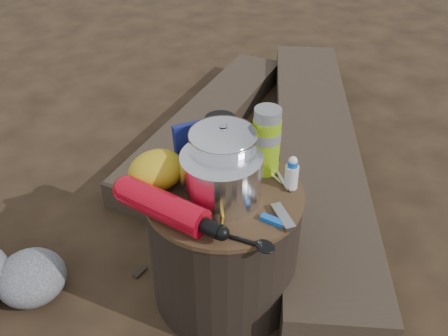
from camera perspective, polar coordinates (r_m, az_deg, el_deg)
ground at (r=1.63m, az=0.00°, el=-13.78°), size 60.00×60.00×0.00m
stump at (r=1.48m, az=0.00°, el=-8.80°), size 0.43×0.43×0.40m
log_main at (r=2.11m, az=10.47°, el=1.96°), size 1.44×1.60×0.16m
log_small at (r=2.32m, az=-1.85°, el=5.41°), size 1.27×0.85×0.11m
foil_windscreen at (r=1.29m, az=-0.30°, el=-0.98°), size 0.21×0.21×0.13m
camping_pot at (r=1.33m, az=-0.10°, el=1.56°), size 0.18×0.18×0.18m
fuel_bottle at (r=1.25m, az=-6.99°, el=-4.40°), size 0.18×0.32×0.08m
thermos at (r=1.37m, az=4.88°, el=3.10°), size 0.08×0.08×0.20m
travel_mug at (r=1.45m, az=-0.39°, el=3.50°), size 0.09×0.09×0.13m
stuff_sack at (r=1.34m, az=-7.78°, el=-0.28°), size 0.16×0.13×0.11m
food_pouch at (r=1.40m, az=-3.52°, el=2.57°), size 0.11×0.05×0.14m
lighter at (r=1.25m, az=5.61°, el=-6.00°), size 0.05×0.08×0.01m
multitool at (r=1.27m, az=6.78°, el=-5.60°), size 0.06×0.10×0.01m
pot_grabber at (r=1.39m, az=6.34°, el=-1.40°), size 0.05×0.12×0.01m
spork at (r=1.20m, az=1.31°, el=-7.99°), size 0.11×0.16×0.01m
squeeze_bottle at (r=1.35m, az=7.79°, el=-0.69°), size 0.04×0.04×0.09m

